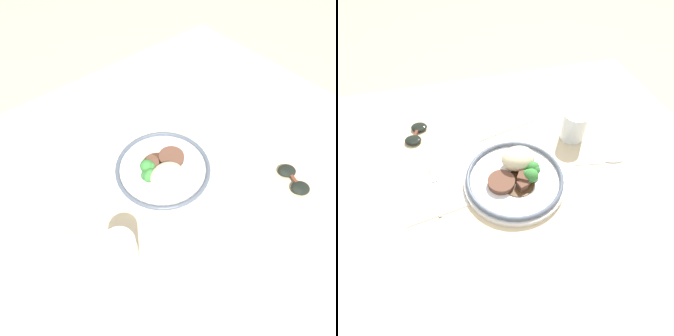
% 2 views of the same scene
% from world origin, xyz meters
% --- Properties ---
extents(ground_plane, '(8.00, 8.00, 0.00)m').
position_xyz_m(ground_plane, '(0.00, 0.00, 0.00)').
color(ground_plane, tan).
extents(dining_table, '(1.32, 1.10, 0.03)m').
position_xyz_m(dining_table, '(0.00, 0.00, 0.02)').
color(dining_table, beige).
rests_on(dining_table, ground).
extents(napkin, '(0.18, 0.16, 0.00)m').
position_xyz_m(napkin, '(-0.19, 0.01, 0.03)').
color(napkin, silver).
rests_on(napkin, dining_table).
extents(plate, '(0.28, 0.28, 0.08)m').
position_xyz_m(plate, '(0.05, 0.01, 0.05)').
color(plate, white).
rests_on(plate, dining_table).
extents(juice_glass, '(0.07, 0.07, 0.09)m').
position_xyz_m(juice_glass, '(0.27, 0.13, 0.07)').
color(juice_glass, orange).
rests_on(juice_glass, dining_table).
extents(fork, '(0.02, 0.18, 0.00)m').
position_xyz_m(fork, '(-0.18, 0.05, 0.04)').
color(fork, silver).
rests_on(fork, napkin).
extents(knife, '(0.21, 0.07, 0.00)m').
position_xyz_m(knife, '(0.08, 0.21, 0.03)').
color(knife, silver).
rests_on(knife, dining_table).
extents(spoon, '(0.17, 0.04, 0.01)m').
position_xyz_m(spoon, '(0.33, -0.00, 0.03)').
color(spoon, silver).
rests_on(spoon, dining_table).
extents(sunglasses, '(0.09, 0.12, 0.02)m').
position_xyz_m(sunglasses, '(-0.22, 0.26, 0.04)').
color(sunglasses, black).
rests_on(sunglasses, dining_table).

